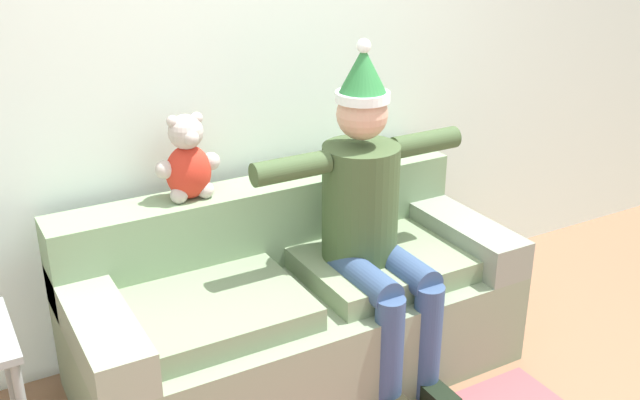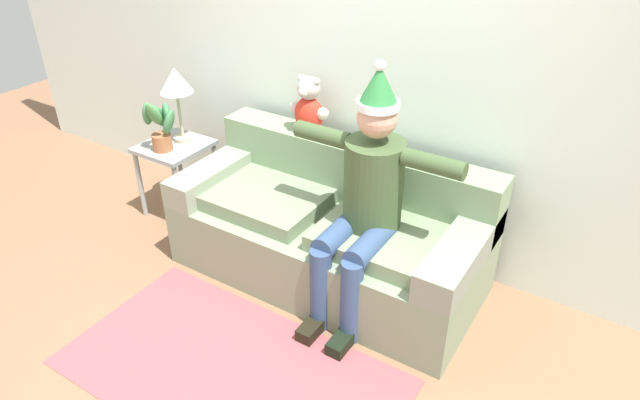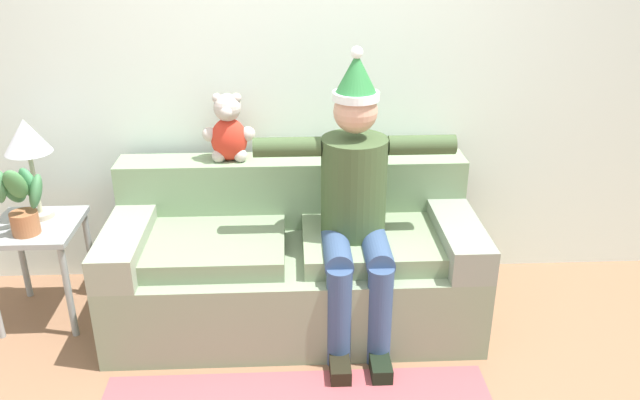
{
  "view_description": "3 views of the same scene",
  "coord_description": "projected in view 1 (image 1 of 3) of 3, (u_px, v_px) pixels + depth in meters",
  "views": [
    {
      "loc": [
        -1.33,
        -1.58,
        2.08
      ],
      "look_at": [
        0.11,
        0.96,
        0.85
      ],
      "focal_mm": 41.77,
      "sensor_mm": 36.0,
      "label": 1
    },
    {
      "loc": [
        1.55,
        -1.56,
        2.38
      ],
      "look_at": [
        0.07,
        0.78,
        0.7
      ],
      "focal_mm": 31.84,
      "sensor_mm": 36.0,
      "label": 2
    },
    {
      "loc": [
        -0.01,
        -2.1,
        2.08
      ],
      "look_at": [
        0.14,
        0.87,
        0.76
      ],
      "focal_mm": 36.16,
      "sensor_mm": 36.0,
      "label": 3
    }
  ],
  "objects": [
    {
      "name": "couch",
      "position": [
        291.0,
        305.0,
        3.38
      ],
      "size": [
        1.95,
        0.89,
        0.83
      ],
      "color": "gray",
      "rests_on": "ground_plane"
    },
    {
      "name": "teddy_bear",
      "position": [
        188.0,
        161.0,
        3.18
      ],
      "size": [
        0.29,
        0.17,
        0.38
      ],
      "color": "red",
      "rests_on": "couch"
    },
    {
      "name": "person_seated",
      "position": [
        372.0,
        216.0,
        3.22
      ],
      "size": [
        1.02,
        0.77,
        1.51
      ],
      "color": "#3E5330",
      "rests_on": "ground_plane"
    },
    {
      "name": "back_wall",
      "position": [
        235.0,
        60.0,
        3.4
      ],
      "size": [
        7.0,
        0.1,
        2.7
      ],
      "primitive_type": "cube",
      "color": "white",
      "rests_on": "ground_plane"
    }
  ]
}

